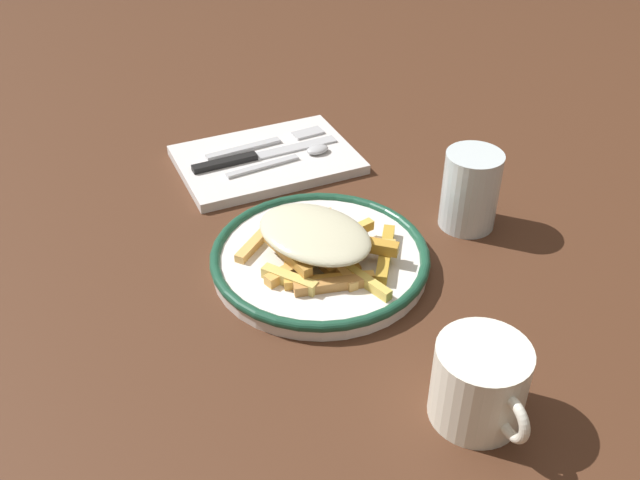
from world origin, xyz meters
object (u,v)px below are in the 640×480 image
Objects in this scene: water_glass at (470,190)px; coffee_mug at (480,384)px; napkin at (267,160)px; fries_heap at (321,242)px; knife at (253,156)px; plate at (320,258)px; spoon at (296,156)px; fork at (267,143)px.

coffee_mug is (0.25, -0.16, -0.01)m from water_glass.
fries_heap is at bearing -6.04° from napkin.
knife is (0.00, -0.02, 0.01)m from napkin.
fries_heap is at bearing -86.34° from water_glass.
napkin is at bearing 174.23° from plate.
water_glass is at bearing 91.62° from plate.
fries_heap reaches higher than knife.
water_glass reaches higher than napkin.
plate and spoon have the same top height.
spoon is at bearing 164.66° from fries_heap.
knife is 0.30m from water_glass.
fries_heap is at bearing -7.91° from fork.
knife reaches higher than fork.
fork is 0.06m from spoon.
napkin is 1.13× the size of knife.
fries_heap is 1.92× the size of water_glass.
fries_heap is 0.28m from fork.
coffee_mug reaches higher than knife.
plate reaches higher than knife.
plate is 1.32× the size of fries_heap.
water_glass is (0.21, 0.14, 0.03)m from spoon.
fork is 1.83× the size of water_glass.
spoon reaches higher than fork.
water_glass reaches higher than fries_heap.
water_glass reaches higher than fork.
plate reaches higher than fork.
fork is 1.16× the size of spoon.
water_glass reaches higher than plate.
plate is 0.27m from fork.
spoon is at bearing 54.76° from napkin.
water_glass is at bearing 36.57° from napkin.
fries_heap is 0.88× the size of knife.
coffee_mug is at bearing -2.20° from spoon.
plate is at bearing -5.77° from napkin.
water_glass is at bearing 148.40° from coffee_mug.
napkin is 1.55× the size of spoon.
napkin is at bearing -22.76° from fork.
knife is 2.18× the size of water_glass.
knife is (-0.24, 0.01, 0.00)m from plate.
spoon is 0.25m from water_glass.
knife is at bearing -87.90° from napkin.
fries_heap reaches higher than napkin.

